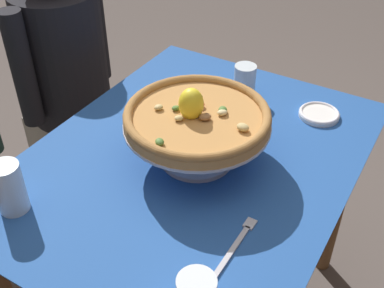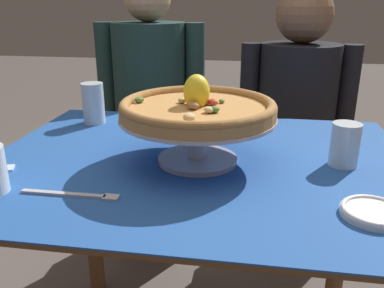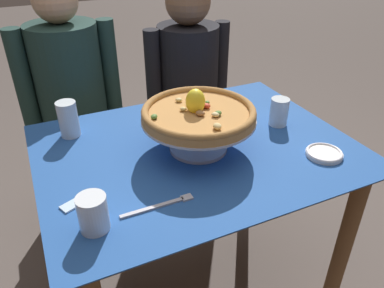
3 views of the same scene
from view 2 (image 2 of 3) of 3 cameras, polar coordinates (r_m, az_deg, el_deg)
dining_table at (r=1.08m, az=0.87°, el=-8.37°), size 1.08×0.83×0.74m
pizza_stand at (r=0.98m, az=0.75°, el=1.88°), size 0.38×0.38×0.12m
pizza at (r=0.97m, az=0.76°, el=5.26°), size 0.38×0.38×0.10m
water_glass_side_right at (r=1.04m, az=20.89°, el=-0.38°), size 0.07×0.07×0.11m
water_glass_back_left at (r=1.35m, az=-13.84°, el=5.27°), size 0.07×0.07×0.13m
side_plate at (r=0.84m, az=24.42°, el=-8.80°), size 0.12×0.12×0.02m
dinner_fork at (r=0.87m, az=-16.25°, el=-6.97°), size 0.21×0.02×0.01m
sugar_packet at (r=1.06m, az=-25.32°, el=-3.19°), size 0.06×0.05×0.00m
diner_left at (r=1.81m, az=-5.72°, el=2.24°), size 0.47×0.32×1.23m
diner_right at (r=1.80m, az=14.25°, el=1.22°), size 0.48×0.32×1.19m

